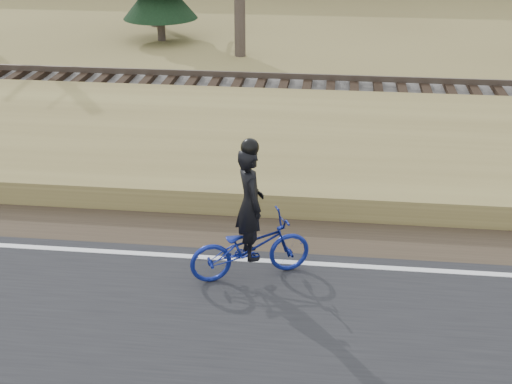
# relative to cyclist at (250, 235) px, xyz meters

# --- Properties ---
(ground) EXTENTS (120.00, 120.00, 0.00)m
(ground) POSITION_rel_cyclist_xyz_m (1.01, 0.24, -0.75)
(ground) COLOR #96894C
(ground) RESTS_ON ground
(road) EXTENTS (120.00, 6.00, 0.06)m
(road) POSITION_rel_cyclist_xyz_m (1.01, -2.26, -0.72)
(road) COLOR black
(road) RESTS_ON ground
(edge_line) EXTENTS (120.00, 0.12, 0.01)m
(edge_line) POSITION_rel_cyclist_xyz_m (1.01, 0.44, -0.69)
(edge_line) COLOR silver
(edge_line) RESTS_ON road
(shoulder) EXTENTS (120.00, 1.60, 0.04)m
(shoulder) POSITION_rel_cyclist_xyz_m (1.01, 1.44, -0.73)
(shoulder) COLOR #473A2B
(shoulder) RESTS_ON ground
(embankment) EXTENTS (120.00, 5.00, 0.44)m
(embankment) POSITION_rel_cyclist_xyz_m (1.01, 4.44, -0.53)
(embankment) COLOR #96894C
(embankment) RESTS_ON ground
(ballast) EXTENTS (120.00, 3.00, 0.45)m
(ballast) POSITION_rel_cyclist_xyz_m (1.01, 8.24, -0.53)
(ballast) COLOR slate
(ballast) RESTS_ON ground
(railroad) EXTENTS (120.00, 2.40, 0.29)m
(railroad) POSITION_rel_cyclist_xyz_m (1.01, 8.24, -0.22)
(railroad) COLOR black
(railroad) RESTS_ON ballast
(cyclist) EXTENTS (1.93, 1.29, 2.19)m
(cyclist) POSITION_rel_cyclist_xyz_m (0.00, 0.00, 0.00)
(cyclist) COLOR navy
(cyclist) RESTS_ON road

